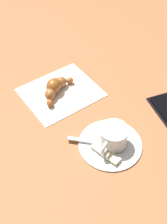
# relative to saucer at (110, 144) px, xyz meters

# --- Properties ---
(ground_plane) EXTENTS (1.80, 1.80, 0.00)m
(ground_plane) POSITION_rel_saucer_xyz_m (0.10, -0.04, -0.00)
(ground_plane) COLOR #9B5F39
(saucer) EXTENTS (0.14, 0.14, 0.01)m
(saucer) POSITION_rel_saucer_xyz_m (0.00, 0.00, 0.00)
(saucer) COLOR white
(saucer) RESTS_ON ground
(espresso_cup) EXTENTS (0.06, 0.09, 0.05)m
(espresso_cup) POSITION_rel_saucer_xyz_m (-0.00, -0.00, 0.03)
(espresso_cup) COLOR white
(espresso_cup) RESTS_ON saucer
(teaspoon) EXTENTS (0.12, 0.09, 0.01)m
(teaspoon) POSITION_rel_saucer_xyz_m (0.00, 0.01, 0.01)
(teaspoon) COLOR silver
(teaspoon) RESTS_ON saucer
(sugar_packet) EXTENTS (0.07, 0.02, 0.01)m
(sugar_packet) POSITION_rel_saucer_xyz_m (-0.01, 0.03, 0.01)
(sugar_packet) COLOR beige
(sugar_packet) RESTS_ON saucer
(napkin) EXTENTS (0.20, 0.22, 0.00)m
(napkin) POSITION_rel_saucer_xyz_m (0.21, -0.04, -0.00)
(napkin) COLOR silver
(napkin) RESTS_ON ground
(croissant) EXTENTS (0.07, 0.12, 0.04)m
(croissant) POSITION_rel_saucer_xyz_m (0.22, -0.03, 0.02)
(croissant) COLOR #A75528
(croissant) RESTS_ON napkin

